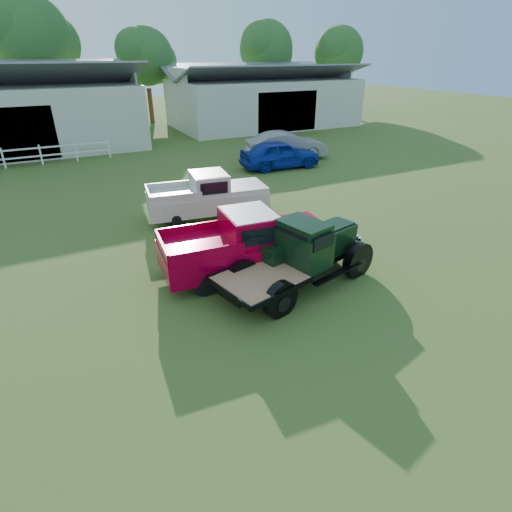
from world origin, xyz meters
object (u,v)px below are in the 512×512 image
red_pickup (247,242)px  white_pickup (207,196)px  vintage_flatbed (300,255)px  misc_car_blue (280,154)px  misc_car_grey (286,146)px

red_pickup → white_pickup: 4.94m
vintage_flatbed → misc_car_blue: vintage_flatbed is taller
white_pickup → misc_car_blue: white_pickup is taller
red_pickup → white_pickup: (0.57, 4.90, -0.07)m
white_pickup → misc_car_grey: white_pickup is taller
red_pickup → misc_car_blue: size_ratio=1.15×
red_pickup → white_pickup: red_pickup is taller
misc_car_blue → misc_car_grey: size_ratio=0.92×
vintage_flatbed → misc_car_blue: (6.22, 11.94, -0.18)m
misc_car_blue → misc_car_grey: bearing=-35.4°
misc_car_blue → vintage_flatbed: bearing=157.1°
white_pickup → misc_car_grey: (8.15, 7.36, -0.08)m
white_pickup → misc_car_grey: 10.98m
red_pickup → misc_car_grey: 15.05m
vintage_flatbed → misc_car_grey: bearing=47.0°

